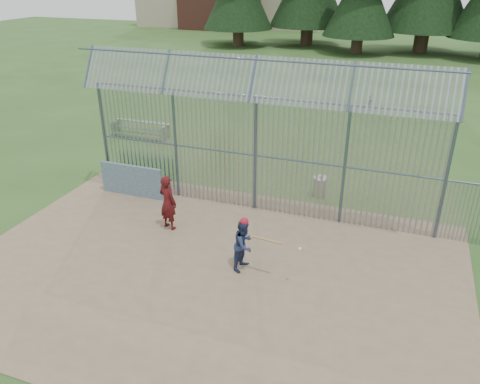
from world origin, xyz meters
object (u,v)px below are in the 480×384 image
at_px(onlooker, 168,202).
at_px(bleacher, 140,129).
at_px(dugout_wall, 132,180).
at_px(trash_can, 320,187).
at_px(batter, 244,245).

distance_m(onlooker, bleacher, 9.62).
relative_size(dugout_wall, bleacher, 0.83).
height_order(dugout_wall, trash_can, dugout_wall).
bearing_deg(bleacher, dugout_wall, -61.57).
xyz_separation_m(dugout_wall, trash_can, (6.59, 2.35, -0.24)).
bearing_deg(batter, bleacher, 55.59).
bearing_deg(onlooker, bleacher, -36.28).
relative_size(onlooker, bleacher, 0.61).
relative_size(dugout_wall, trash_can, 3.05).
relative_size(trash_can, bleacher, 0.27).
height_order(onlooker, bleacher, onlooker).
height_order(dugout_wall, onlooker, onlooker).
bearing_deg(dugout_wall, batter, -28.74).
xyz_separation_m(batter, trash_can, (1.11, 5.36, -0.39)).
distance_m(dugout_wall, bleacher, 6.86).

